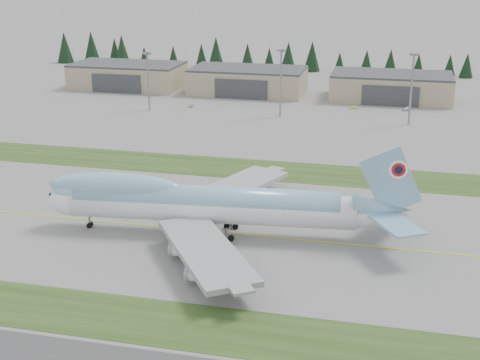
% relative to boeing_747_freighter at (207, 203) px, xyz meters
% --- Properties ---
extents(ground, '(7000.00, 7000.00, 0.00)m').
position_rel_boeing_747_freighter_xyz_m(ground, '(-10.38, 1.31, -6.92)').
color(ground, slate).
rests_on(ground, ground).
extents(grass_strip_near, '(400.00, 14.00, 0.08)m').
position_rel_boeing_747_freighter_xyz_m(grass_strip_near, '(-10.38, -36.69, -6.92)').
color(grass_strip_near, '#284016').
rests_on(grass_strip_near, ground).
extents(grass_strip_far, '(400.00, 18.00, 0.08)m').
position_rel_boeing_747_freighter_xyz_m(grass_strip_far, '(-10.38, 46.31, -6.92)').
color(grass_strip_far, '#284016').
rests_on(grass_strip_far, ground).
extents(taxiway_line_main, '(400.00, 0.40, 0.02)m').
position_rel_boeing_747_freighter_xyz_m(taxiway_line_main, '(-10.38, 1.31, -6.92)').
color(taxiway_line_main, yellow).
rests_on(taxiway_line_main, ground).
extents(boeing_747_freighter, '(79.82, 68.49, 20.99)m').
position_rel_boeing_747_freighter_xyz_m(boeing_747_freighter, '(0.00, 0.00, 0.00)').
color(boeing_747_freighter, white).
rests_on(boeing_747_freighter, ground).
extents(hangar_left, '(48.00, 26.60, 10.80)m').
position_rel_boeing_747_freighter_xyz_m(hangar_left, '(-80.38, 151.21, -1.53)').
color(hangar_left, tan).
rests_on(hangar_left, ground).
extents(hangar_center, '(48.00, 26.60, 10.80)m').
position_rel_boeing_747_freighter_xyz_m(hangar_center, '(-25.38, 151.21, -1.53)').
color(hangar_center, tan).
rests_on(hangar_center, ground).
extents(hangar_right, '(48.00, 26.60, 10.80)m').
position_rel_boeing_747_freighter_xyz_m(hangar_right, '(34.62, 151.21, -1.53)').
color(hangar_right, tan).
rests_on(hangar_right, ground).
extents(floodlight_masts, '(147.26, 7.44, 24.75)m').
position_rel_boeing_747_freighter_xyz_m(floodlight_masts, '(19.34, 110.80, 9.69)').
color(floodlight_masts, gray).
rests_on(floodlight_masts, ground).
extents(service_vehicle_a, '(1.31, 3.04, 1.02)m').
position_rel_boeing_747_freighter_xyz_m(service_vehicle_a, '(-40.94, 118.84, -6.92)').
color(service_vehicle_a, '#BBBBBE').
rests_on(service_vehicle_a, ground).
extents(service_vehicle_b, '(3.41, 1.79, 1.07)m').
position_rel_boeing_747_freighter_xyz_m(service_vehicle_b, '(21.40, 130.15, -6.92)').
color(service_vehicle_b, yellow).
rests_on(service_vehicle_b, ground).
extents(service_vehicle_c, '(3.55, 4.60, 1.24)m').
position_rel_boeing_747_freighter_xyz_m(service_vehicle_c, '(41.29, 132.26, -6.92)').
color(service_vehicle_c, silver).
rests_on(service_vehicle_c, ground).
extents(conifer_belt, '(275.65, 16.12, 16.83)m').
position_rel_boeing_747_freighter_xyz_m(conifer_belt, '(-27.56, 213.21, 0.14)').
color(conifer_belt, black).
rests_on(conifer_belt, ground).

